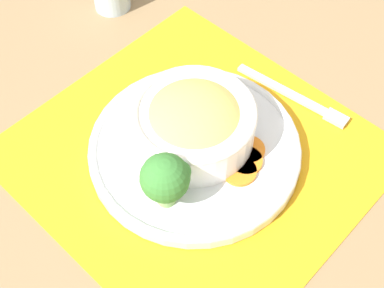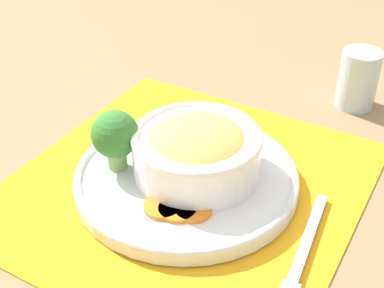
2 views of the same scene
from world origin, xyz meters
name	(u,v)px [view 2 (image 2 of 2)]	position (x,y,z in m)	size (l,w,h in m)	color
ground_plane	(186,186)	(0.00, 0.00, 0.00)	(4.00, 4.00, 0.00)	#8C704C
placemat	(186,185)	(0.00, 0.00, 0.00)	(0.47, 0.48, 0.00)	orange
plate	(186,177)	(0.00, 0.00, 0.02)	(0.29, 0.29, 0.02)	silver
bowl	(197,149)	(-0.01, -0.01, 0.06)	(0.16, 0.16, 0.07)	white
broccoli_floret	(115,136)	(0.08, 0.04, 0.07)	(0.06, 0.06, 0.08)	#84AD5B
carrot_slice_near	(162,206)	(-0.02, 0.07, 0.02)	(0.05, 0.05, 0.01)	orange
carrot_slice_middle	(178,209)	(-0.03, 0.06, 0.02)	(0.05, 0.05, 0.01)	orange
carrot_slice_far	(193,209)	(-0.05, 0.05, 0.02)	(0.05, 0.05, 0.01)	orange
water_glass	(358,82)	(-0.10, -0.32, 0.04)	(0.06, 0.06, 0.09)	silver
fork	(301,257)	(-0.18, 0.03, 0.01)	(0.05, 0.18, 0.01)	#B7B7BC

